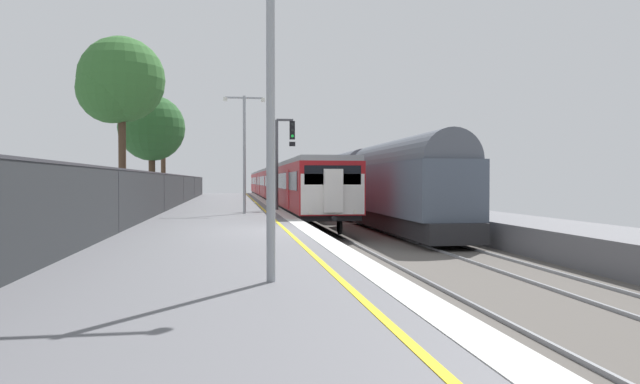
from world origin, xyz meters
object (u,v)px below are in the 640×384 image
object	(u,v)px
platform_lamp_mid	(244,144)
background_tree_centre	(151,130)
background_tree_right	(118,83)
freight_train_adjacent_track	(367,183)
commuter_train_at_platform	(277,184)
signal_gantry	(282,153)
platform_lamp_near	(271,90)
background_tree_left	(161,123)

from	to	relation	value
platform_lamp_mid	background_tree_centre	size ratio (longest dim) A/B	0.77
background_tree_right	freight_train_adjacent_track	bearing A→B (deg)	6.30
freight_train_adjacent_track	background_tree_right	distance (m)	15.29
commuter_train_at_platform	signal_gantry	size ratio (longest dim) A/B	12.18
freight_train_adjacent_track	platform_lamp_mid	distance (m)	9.94
commuter_train_at_platform	background_tree_centre	world-z (taller)	background_tree_centre
platform_lamp_near	background_tree_right	xyz separation A→B (m)	(-6.66, 23.34, 3.87)
platform_lamp_mid	background_tree_centre	bearing A→B (deg)	116.50
background_tree_right	signal_gantry	bearing A→B (deg)	-8.71
platform_lamp_mid	background_tree_left	world-z (taller)	background_tree_left
commuter_train_at_platform	platform_lamp_mid	world-z (taller)	platform_lamp_mid
commuter_train_at_platform	signal_gantry	xyz separation A→B (m)	(-1.47, -22.21, 1.82)
commuter_train_at_platform	platform_lamp_near	size ratio (longest dim) A/B	12.03
signal_gantry	background_tree_centre	distance (m)	12.01
signal_gantry	platform_lamp_mid	distance (m)	3.89
platform_lamp_mid	platform_lamp_near	bearing A→B (deg)	-90.00
background_tree_left	background_tree_centre	world-z (taller)	background_tree_left
background_tree_left	background_tree_centre	size ratio (longest dim) A/B	1.15
signal_gantry	background_tree_right	xyz separation A→B (m)	(-8.74, 1.34, 3.77)
freight_train_adjacent_track	platform_lamp_mid	size ratio (longest dim) A/B	5.06
platform_lamp_near	background_tree_centre	distance (m)	31.35
background_tree_right	platform_lamp_near	bearing A→B (deg)	-74.07
platform_lamp_near	platform_lamp_mid	bearing A→B (deg)	90.00
freight_train_adjacent_track	signal_gantry	world-z (taller)	signal_gantry
commuter_train_at_platform	freight_train_adjacent_track	distance (m)	19.71
background_tree_centre	background_tree_right	xyz separation A→B (m)	(-0.69, -7.37, 1.85)
freight_train_adjacent_track	signal_gantry	bearing A→B (deg)	-152.02
background_tree_centre	freight_train_adjacent_track	bearing A→B (deg)	-23.19
freight_train_adjacent_track	background_tree_centre	world-z (taller)	background_tree_centre
signal_gantry	freight_train_adjacent_track	bearing A→B (deg)	27.98
background_tree_centre	background_tree_right	size ratio (longest dim) A/B	0.78
signal_gantry	background_tree_right	bearing A→B (deg)	171.29
signal_gantry	background_tree_left	distance (m)	22.10
commuter_train_at_platform	platform_lamp_near	bearing A→B (deg)	-94.59
signal_gantry	platform_lamp_near	bearing A→B (deg)	-95.40
commuter_train_at_platform	background_tree_left	world-z (taller)	background_tree_left
background_tree_left	background_tree_centre	distance (m)	11.43
platform_lamp_near	background_tree_left	xyz separation A→B (m)	(-6.64, 42.01, 3.54)
commuter_train_at_platform	platform_lamp_mid	distance (m)	25.82
freight_train_adjacent_track	platform_lamp_near	xyz separation A→B (m)	(-7.55, -24.91, 1.53)
commuter_train_at_platform	platform_lamp_mid	xyz separation A→B (m)	(-3.55, -25.49, 2.07)
freight_train_adjacent_track	platform_lamp_near	size ratio (longest dim) A/B	5.72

